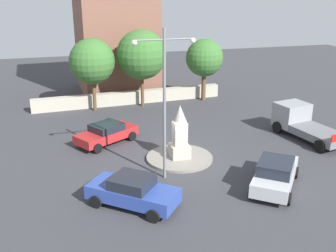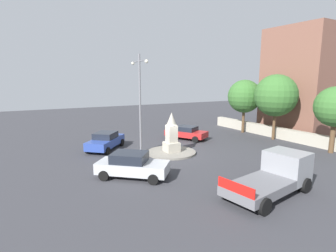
{
  "view_description": "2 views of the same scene",
  "coord_description": "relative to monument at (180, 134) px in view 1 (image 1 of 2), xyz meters",
  "views": [
    {
      "loc": [
        6.69,
        21.38,
        10.18
      ],
      "look_at": [
        0.5,
        -0.86,
        1.92
      ],
      "focal_mm": 42.47,
      "sensor_mm": 36.0,
      "label": 1
    },
    {
      "loc": [
        -19.26,
        10.2,
        6.24
      ],
      "look_at": [
        0.92,
        -0.14,
        2.18
      ],
      "focal_mm": 28.57,
      "sensor_mm": 36.0,
      "label": 2
    }
  ],
  "objects": [
    {
      "name": "ground_plane",
      "position": [
        0.0,
        0.0,
        -1.62
      ],
      "size": [
        80.0,
        80.0,
        0.0
      ],
      "primitive_type": "plane",
      "color": "#38383D"
    },
    {
      "name": "tree_mid_cluster",
      "position": [
        -6.04,
        -12.11,
        2.28
      ],
      "size": [
        3.36,
        3.36,
        5.61
      ],
      "color": "brown",
      "rests_on": "ground"
    },
    {
      "name": "stone_boundary_wall",
      "position": [
        0.73,
        -12.72,
        -1.06
      ],
      "size": [
        17.07,
        1.68,
        1.13
      ],
      "primitive_type": "cube",
      "rotation": [
        0.0,
        0.0,
        6.34
      ],
      "color": "#B2AA99",
      "rests_on": "ground"
    },
    {
      "name": "car_blue_parked_right",
      "position": [
        3.78,
        4.61,
        -0.84
      ],
      "size": [
        4.54,
        4.21,
        1.54
      ],
      "color": "#2D479E",
      "rests_on": "ground"
    },
    {
      "name": "corner_building",
      "position": [
        1.04,
        -17.97,
        4.25
      ],
      "size": [
        7.53,
        7.92,
        11.75
      ],
      "primitive_type": "cube",
      "rotation": [
        0.0,
        0.0,
        6.34
      ],
      "color": "brown",
      "rests_on": "ground"
    },
    {
      "name": "truck_grey_near_island",
      "position": [
        -9.51,
        -1.46,
        -0.62
      ],
      "size": [
        3.34,
        5.87,
        2.12
      ],
      "color": "gray",
      "rests_on": "ground"
    },
    {
      "name": "car_red_waiting",
      "position": [
        3.98,
        -3.83,
        -0.9
      ],
      "size": [
        4.54,
        3.75,
        1.37
      ],
      "color": "#B22323",
      "rests_on": "ground"
    },
    {
      "name": "tree_far_corner",
      "position": [
        -0.21,
        -11.77,
        2.9
      ],
      "size": [
        4.24,
        4.24,
        6.65
      ],
      "color": "brown",
      "rests_on": "ground"
    },
    {
      "name": "car_silver_far_side",
      "position": [
        -3.76,
        4.83,
        -0.8
      ],
      "size": [
        4.24,
        4.65,
        1.61
      ],
      "color": "#B7BABF",
      "rests_on": "ground"
    },
    {
      "name": "traffic_island",
      "position": [
        0.0,
        0.0,
        -1.54
      ],
      "size": [
        4.09,
        4.09,
        0.16
      ],
      "primitive_type": "cylinder",
      "color": "gray",
      "rests_on": "ground"
    },
    {
      "name": "streetlamp",
      "position": [
        1.53,
        2.16,
        3.27
      ],
      "size": [
        3.29,
        0.28,
        8.18
      ],
      "color": "slate",
      "rests_on": "ground"
    },
    {
      "name": "tree_near_wall",
      "position": [
        4.0,
        -11.53,
        2.58
      ],
      "size": [
        3.75,
        3.75,
        6.09
      ],
      "color": "brown",
      "rests_on": "ground"
    },
    {
      "name": "monument",
      "position": [
        0.0,
        0.0,
        0.0
      ],
      "size": [
        1.15,
        1.15,
        3.31
      ],
      "color": "#B2AA99",
      "rests_on": "traffic_island"
    }
  ]
}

